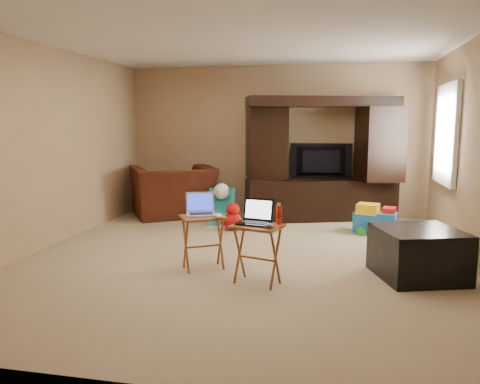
% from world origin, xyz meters
% --- Properties ---
extents(floor, '(5.50, 5.50, 0.00)m').
position_xyz_m(floor, '(0.00, 0.00, 0.00)').
color(floor, '#CCB98D').
rests_on(floor, ground).
extents(ceiling, '(5.50, 5.50, 0.00)m').
position_xyz_m(ceiling, '(0.00, 0.00, 2.50)').
color(ceiling, silver).
rests_on(ceiling, ground).
extents(wall_back, '(5.00, 0.00, 5.00)m').
position_xyz_m(wall_back, '(0.00, 2.75, 1.25)').
color(wall_back, tan).
rests_on(wall_back, ground).
extents(wall_front, '(5.00, 0.00, 5.00)m').
position_xyz_m(wall_front, '(0.00, -2.75, 1.25)').
color(wall_front, tan).
rests_on(wall_front, ground).
extents(wall_left, '(0.00, 5.50, 5.50)m').
position_xyz_m(wall_left, '(-2.50, 0.00, 1.25)').
color(wall_left, tan).
rests_on(wall_left, ground).
extents(window_pane, '(0.00, 1.20, 1.20)m').
position_xyz_m(window_pane, '(2.48, 1.55, 1.40)').
color(window_pane, white).
rests_on(window_pane, ground).
extents(window_frame, '(0.06, 1.14, 1.34)m').
position_xyz_m(window_frame, '(2.46, 1.55, 1.40)').
color(window_frame, white).
rests_on(window_frame, ground).
extents(entertainment_center, '(2.46, 1.32, 1.96)m').
position_xyz_m(entertainment_center, '(0.79, 2.42, 0.98)').
color(entertainment_center, black).
rests_on(entertainment_center, floor).
extents(television, '(1.00, 0.24, 0.57)m').
position_xyz_m(television, '(0.79, 2.40, 0.94)').
color(television, black).
rests_on(television, entertainment_center).
extents(recliner, '(1.68, 1.63, 0.83)m').
position_xyz_m(recliner, '(-1.63, 2.16, 0.42)').
color(recliner, '#471A0F').
rests_on(recliner, floor).
extents(child_rocker, '(0.51, 0.55, 0.54)m').
position_xyz_m(child_rocker, '(-0.73, 1.78, 0.27)').
color(child_rocker, '#177A81').
rests_on(child_rocker, floor).
extents(plush_toy, '(0.37, 0.31, 0.41)m').
position_xyz_m(plush_toy, '(-0.42, 1.34, 0.21)').
color(plush_toy, red).
rests_on(plush_toy, floor).
extents(push_toy, '(0.67, 0.55, 0.43)m').
position_xyz_m(push_toy, '(1.59, 1.54, 0.22)').
color(push_toy, blue).
rests_on(push_toy, floor).
extents(ottoman, '(0.98, 0.98, 0.50)m').
position_xyz_m(ottoman, '(1.86, -0.34, 0.25)').
color(ottoman, black).
rests_on(ottoman, floor).
extents(tray_table_left, '(0.56, 0.53, 0.58)m').
position_xyz_m(tray_table_left, '(-0.34, -0.51, 0.29)').
color(tray_table_left, '#A45B27').
rests_on(tray_table_left, floor).
extents(tray_table_right, '(0.54, 0.48, 0.58)m').
position_xyz_m(tray_table_right, '(0.30, -0.85, 0.29)').
color(tray_table_right, '#9E5226').
rests_on(tray_table_right, floor).
extents(laptop_left, '(0.37, 0.34, 0.24)m').
position_xyz_m(laptop_left, '(-0.37, -0.48, 0.70)').
color(laptop_left, silver).
rests_on(laptop_left, tray_table_left).
extents(laptop_right, '(0.35, 0.32, 0.24)m').
position_xyz_m(laptop_right, '(0.26, -0.83, 0.70)').
color(laptop_right, black).
rests_on(laptop_right, tray_table_right).
extents(mouse_left, '(0.10, 0.13, 0.05)m').
position_xyz_m(mouse_left, '(-0.15, -0.58, 0.60)').
color(mouse_left, white).
rests_on(mouse_left, tray_table_left).
extents(mouse_right, '(0.11, 0.14, 0.05)m').
position_xyz_m(mouse_right, '(0.43, -0.97, 0.61)').
color(mouse_right, '#414246').
rests_on(mouse_right, tray_table_right).
extents(water_bottle, '(0.06, 0.06, 0.18)m').
position_xyz_m(water_bottle, '(0.50, -0.77, 0.67)').
color(water_bottle, red).
rests_on(water_bottle, tray_table_right).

